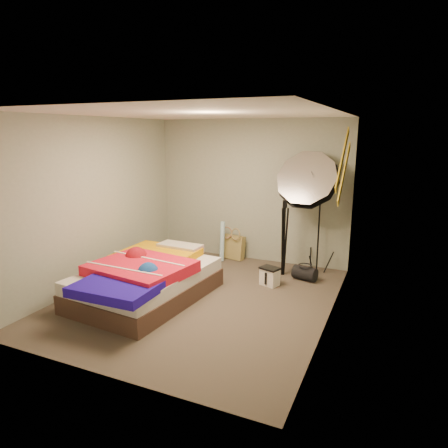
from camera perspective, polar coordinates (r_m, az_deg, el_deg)
The scene contains 15 objects.
floor at distance 5.70m, azimuth -3.42°, elevation -10.51°, with size 4.00×4.00×0.00m, color #4D4238.
ceiling at distance 5.24m, azimuth -3.80°, elevation 15.46°, with size 4.00×4.00×0.00m, color silver.
wall_back at distance 7.14m, azimuth 3.83°, elevation 4.73°, with size 3.50×3.50×0.00m, color #979F8F.
wall_front at distance 3.72m, azimuth -17.94°, elevation -3.58°, with size 3.50×3.50×0.00m, color #979F8F.
wall_left at distance 6.32m, azimuth -17.85°, elevation 3.06°, with size 4.00×4.00×0.00m, color #979F8F.
wall_right at distance 4.80m, azimuth 15.30°, elevation 0.23°, with size 4.00×4.00×0.00m, color #979F8F.
tote_bag at distance 7.32m, azimuth 1.31°, elevation -3.31°, with size 0.44×0.13×0.44m, color tan.
wrapping_roll at distance 7.18m, azimuth -0.26°, elevation -2.48°, with size 0.08×0.08×0.71m, color #5AACCC.
camera_case at distance 6.14m, azimuth 6.54°, elevation -7.52°, with size 0.26×0.19×0.26m, color white.
duffel_bag at distance 6.43m, azimuth 11.46°, elevation -6.91°, with size 0.22×0.22×0.36m, color black.
wall_stripe_upper at distance 5.29m, azimuth 16.56°, elevation 8.98°, with size 0.02×1.10×0.10m, color gold.
wall_stripe_lower at distance 5.56m, azimuth 16.78°, elevation 7.06°, with size 0.02×1.10×0.10m, color gold.
bed at distance 5.68m, azimuth -11.09°, elevation -7.69°, with size 1.53×2.18×0.58m.
photo_umbrella at distance 6.49m, azimuth 11.96°, elevation 5.93°, with size 1.26×0.97×2.10m.
camera_tripod at distance 6.44m, azimuth 8.57°, elevation -1.26°, with size 0.08×0.08×1.23m.
Camera 1 is at (2.42, -4.64, 2.27)m, focal length 32.00 mm.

